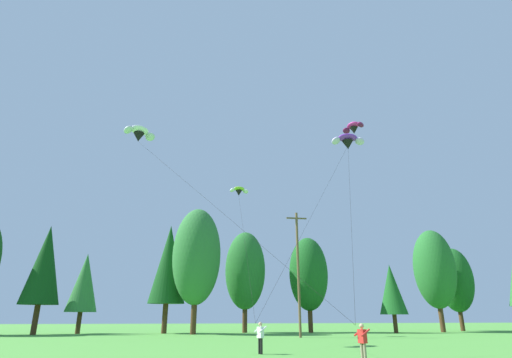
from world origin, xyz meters
The scene contains 16 objects.
treeline_tree_c centered at (-23.01, 55.88, 7.77)m, with size 4.33×4.33×12.40m.
treeline_tree_d centered at (-18.77, 57.78, 5.88)m, with size 3.67×3.67×9.39m.
treeline_tree_e centered at (-8.75, 57.14, 8.26)m, with size 4.50×4.50×13.19m.
treeline_tree_f centered at (-5.30, 54.05, 8.91)m, with size 5.77×5.77×14.71m.
treeline_tree_g centered at (1.16, 57.85, 7.70)m, with size 5.23×5.23×12.72m.
treeline_tree_h centered at (9.49, 56.97, 7.29)m, with size 5.05×5.05×12.04m.
treeline_tree_i centered at (19.64, 54.29, 5.23)m, with size 3.44×3.44×8.35m.
treeline_tree_j centered at (26.77, 55.44, 8.06)m, with size 5.40×5.40×13.32m.
treeline_tree_k centered at (31.94, 58.83, 6.93)m, with size 4.89×4.89×11.45m.
utility_pole centered at (5.07, 45.48, 6.54)m, with size 2.20×0.26×12.53m.
kite_flyer_near centered at (-1.70, 28.76, 1.00)m, with size 0.73×0.74×1.69m.
kite_flyer_mid centered at (2.21, 23.66, 1.00)m, with size 0.68×0.70×1.69m.
parafoil_kite_high_lime_white centered at (-0.71, 49.86, 16.10)m, with size 2.58×21.89×15.03m.
parafoil_kite_mid_purple centered at (6.84, 34.32, 16.09)m, with size 6.46×11.34×15.20m.
parafoil_kite_far_magenta centered at (10.52, 41.17, 21.00)m, with size 13.54×13.90×20.06m.
parafoil_kite_low_white centered at (-10.85, 37.39, 16.98)m, with size 14.17×15.05×16.08m.
Camera 1 is at (-5.66, 5.04, 2.04)m, focal length 27.82 mm.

